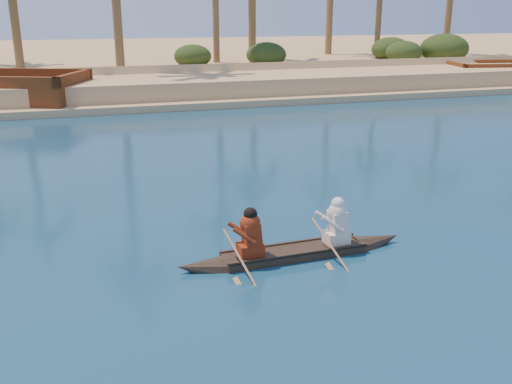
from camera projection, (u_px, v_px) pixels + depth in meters
name	position (u px, v px, depth m)	size (l,w,h in m)	color
ground	(489.00, 325.00, 9.34)	(160.00, 160.00, 0.00)	navy
sandy_embankment	(142.00, 61.00, 51.75)	(150.00, 51.00, 1.50)	tan
shrub_cluster	(170.00, 69.00, 37.58)	(100.00, 6.00, 2.40)	#1E3011
canoe	(295.00, 245.00, 11.86)	(5.03, 0.83, 1.38)	#362A1D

